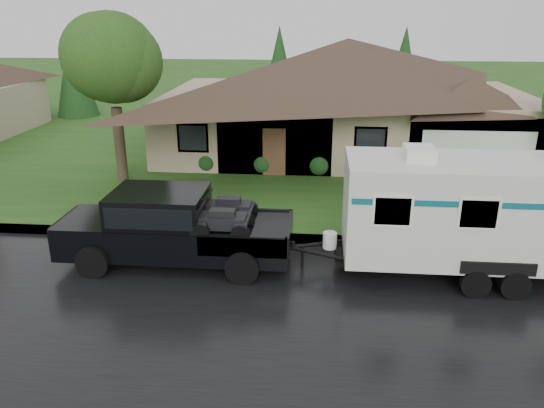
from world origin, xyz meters
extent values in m
plane|color=#214E18|center=(0.00, 0.00, 0.00)|extent=(140.00, 140.00, 0.00)
cube|color=black|center=(0.00, -2.00, 0.01)|extent=(140.00, 8.00, 0.01)
cube|color=gray|center=(0.00, 2.25, 0.07)|extent=(140.00, 0.50, 0.15)
cube|color=#214E18|center=(0.00, 15.00, 0.07)|extent=(140.00, 26.00, 0.15)
cube|color=tan|center=(2.00, 14.00, 1.65)|extent=(18.00, 10.00, 3.00)
pyramid|color=#3A2C1F|center=(2.00, 14.00, 5.75)|extent=(19.44, 10.80, 2.60)
cube|color=tan|center=(7.40, 11.00, 1.50)|extent=(5.76, 4.00, 2.70)
cylinder|color=#382B1E|center=(-7.74, 7.89, 1.70)|extent=(0.45, 0.45, 3.09)
sphere|color=#325E1E|center=(-7.74, 7.89, 5.08)|extent=(4.27, 4.27, 4.27)
sphere|color=#143814|center=(-4.30, 9.30, 0.65)|extent=(1.00, 1.00, 1.00)
sphere|color=#143814|center=(-1.78, 9.30, 0.65)|extent=(1.00, 1.00, 1.00)
sphere|color=#143814|center=(0.74, 9.30, 0.65)|extent=(1.00, 1.00, 1.00)
sphere|color=#143814|center=(3.26, 9.30, 0.65)|extent=(1.00, 1.00, 1.00)
sphere|color=#143814|center=(5.78, 9.30, 0.65)|extent=(1.00, 1.00, 1.00)
sphere|color=#143814|center=(8.30, 9.30, 0.65)|extent=(1.00, 1.00, 1.00)
cube|color=black|center=(-3.38, 0.38, 0.86)|extent=(6.61, 2.20, 0.95)
cube|color=black|center=(-5.80, 0.38, 1.16)|extent=(1.76, 2.15, 0.39)
cube|color=black|center=(-3.82, 0.38, 1.71)|extent=(2.64, 2.07, 0.99)
cube|color=black|center=(-3.82, 0.38, 1.76)|extent=(2.42, 2.12, 0.61)
cube|color=black|center=(-1.29, 0.38, 1.08)|extent=(2.42, 2.09, 0.07)
cylinder|color=black|center=(-5.47, -0.70, 0.46)|extent=(0.93, 0.35, 0.93)
cylinder|color=black|center=(-5.47, 1.46, 0.46)|extent=(0.93, 0.35, 0.93)
cylinder|color=black|center=(-1.29, -0.70, 0.46)|extent=(0.93, 0.35, 0.93)
cylinder|color=black|center=(-1.29, 1.46, 0.46)|extent=(0.93, 0.35, 0.93)
cube|color=silver|center=(5.32, 0.38, 1.96)|extent=(7.71, 2.64, 2.70)
cube|color=black|center=(5.32, 0.38, 0.44)|extent=(8.15, 1.32, 0.15)
cube|color=#0E5665|center=(5.32, 0.38, 2.55)|extent=(7.56, 2.66, 0.15)
cube|color=white|center=(3.34, 0.38, 3.48)|extent=(0.77, 0.88, 0.35)
cylinder|color=black|center=(4.83, -0.92, 0.39)|extent=(0.77, 0.26, 0.77)
cylinder|color=black|center=(4.83, 1.68, 0.39)|extent=(0.77, 0.26, 0.77)
cylinder|color=black|center=(5.82, -0.92, 0.39)|extent=(0.77, 0.26, 0.77)
cylinder|color=black|center=(5.82, 1.68, 0.39)|extent=(0.77, 0.26, 0.77)
camera|label=1|loc=(0.66, -13.49, 7.01)|focal=35.00mm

